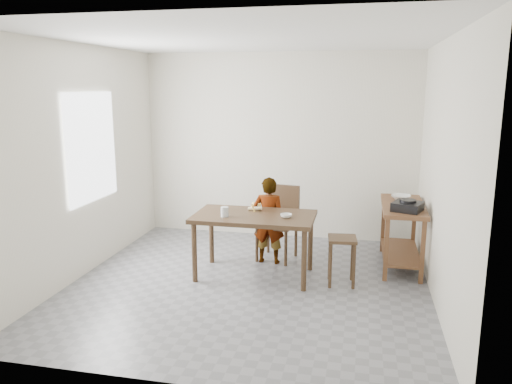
% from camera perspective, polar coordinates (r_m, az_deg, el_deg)
% --- Properties ---
extents(floor, '(4.00, 4.00, 0.04)m').
position_cam_1_polar(floor, '(5.79, -0.85, -10.75)').
color(floor, slate).
rests_on(floor, ground).
extents(ceiling, '(4.00, 4.00, 0.04)m').
position_cam_1_polar(ceiling, '(5.36, -0.94, 17.38)').
color(ceiling, white).
rests_on(ceiling, wall_back).
extents(wall_back, '(4.00, 0.04, 2.70)m').
position_cam_1_polar(wall_back, '(7.37, 2.66, 5.22)').
color(wall_back, silver).
rests_on(wall_back, ground).
extents(wall_front, '(4.00, 0.04, 2.70)m').
position_cam_1_polar(wall_front, '(3.51, -8.35, -2.43)').
color(wall_front, silver).
rests_on(wall_front, ground).
extents(wall_left, '(0.04, 4.00, 2.70)m').
position_cam_1_polar(wall_left, '(6.18, -19.49, 3.24)').
color(wall_left, silver).
rests_on(wall_left, ground).
extents(wall_right, '(0.04, 4.00, 2.70)m').
position_cam_1_polar(wall_right, '(5.33, 20.77, 1.86)').
color(wall_right, silver).
rests_on(wall_right, ground).
extents(window_pane, '(0.02, 1.10, 1.30)m').
position_cam_1_polar(window_pane, '(6.30, -18.26, 4.86)').
color(window_pane, white).
rests_on(window_pane, wall_left).
extents(dining_table, '(1.40, 0.80, 0.75)m').
position_cam_1_polar(dining_table, '(5.92, -0.20, -6.12)').
color(dining_table, '#3F2B1A').
rests_on(dining_table, floor).
extents(prep_counter, '(0.50, 1.20, 0.80)m').
position_cam_1_polar(prep_counter, '(6.48, 16.26, -4.78)').
color(prep_counter, brown).
rests_on(prep_counter, floor).
extents(child, '(0.41, 0.28, 1.11)m').
position_cam_1_polar(child, '(6.31, 1.46, -3.26)').
color(child, white).
rests_on(child, floor).
extents(dining_chair, '(0.54, 0.54, 0.95)m').
position_cam_1_polar(dining_chair, '(6.46, 2.40, -3.64)').
color(dining_chair, '#3F2B1A').
rests_on(dining_chair, floor).
extents(stool, '(0.34, 0.34, 0.55)m').
position_cam_1_polar(stool, '(5.79, 9.75, -7.76)').
color(stool, '#3F2B1A').
rests_on(stool, floor).
extents(glass_tumbler, '(0.11, 0.11, 0.11)m').
position_cam_1_polar(glass_tumbler, '(5.73, -3.60, -2.27)').
color(glass_tumbler, silver).
rests_on(glass_tumbler, dining_table).
extents(small_bowl, '(0.16, 0.16, 0.04)m').
position_cam_1_polar(small_bowl, '(5.70, 3.46, -2.73)').
color(small_bowl, white).
rests_on(small_bowl, dining_table).
extents(banana, '(0.19, 0.13, 0.07)m').
position_cam_1_polar(banana, '(6.00, -0.12, -1.84)').
color(banana, '#D6CB43').
rests_on(banana, dining_table).
extents(serving_bowl, '(0.28, 0.28, 0.06)m').
position_cam_1_polar(serving_bowl, '(6.62, 16.23, -0.58)').
color(serving_bowl, white).
rests_on(serving_bowl, prep_counter).
extents(gas_burner, '(0.40, 0.40, 0.10)m').
position_cam_1_polar(gas_burner, '(6.04, 16.93, -1.60)').
color(gas_burner, black).
rests_on(gas_burner, prep_counter).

